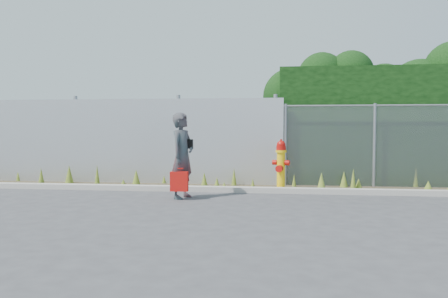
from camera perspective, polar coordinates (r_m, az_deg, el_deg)
The scene contains 10 objects.
ground at distance 8.17m, azimuth 0.91°, elevation -7.55°, with size 80.00×80.00×0.00m, color #3D3D3F.
curb at distance 9.92m, azimuth 2.01°, elevation -5.32°, with size 16.00×0.22×0.12m, color #A49D94.
weed_strip at distance 10.50m, azimuth 5.34°, elevation -4.50°, with size 16.00×1.31×0.53m.
corrugated_fence at distance 11.73m, azimuth -13.45°, elevation 1.00°, with size 8.50×0.21×2.30m.
chainlink_fence at distance 11.51m, azimuth 24.15°, elevation 0.42°, with size 6.50×0.07×2.05m.
hedge at distance 12.51m, azimuth 23.39°, elevation 4.71°, with size 7.75×1.87×3.66m.
fire_hydrant at distance 10.17m, azimuth 7.45°, elevation -2.19°, with size 0.40×0.36×1.20m.
woman at distance 9.08m, azimuth -5.45°, elevation -0.86°, with size 0.65×0.42×1.77m, color #0F5F62.
red_tote_bag at distance 8.89m, azimuth -5.87°, elevation -4.23°, with size 0.36×0.13×0.47m.
black_shoulder_bag at distance 9.15m, azimuth -4.89°, elevation 0.67°, with size 0.26×0.11×0.19m.
Camera 1 is at (0.84, -7.98, 1.50)m, focal length 35.00 mm.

